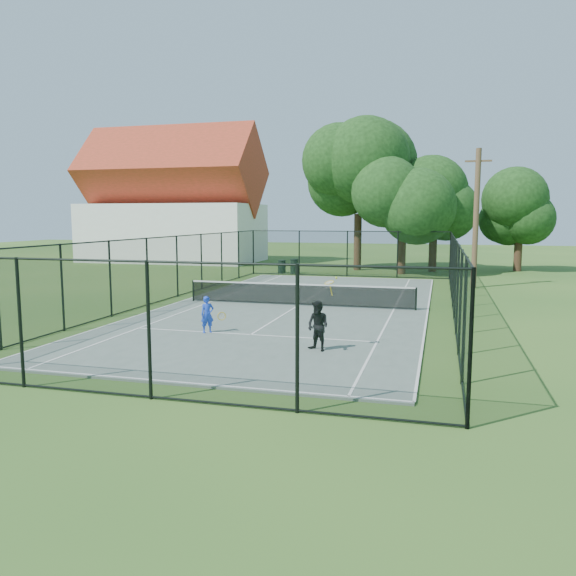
% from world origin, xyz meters
% --- Properties ---
extents(ground, '(120.00, 120.00, 0.00)m').
position_xyz_m(ground, '(0.00, 0.00, 0.00)').
color(ground, '#294E1B').
extents(tennis_court, '(11.00, 24.00, 0.06)m').
position_xyz_m(tennis_court, '(0.00, 0.00, 0.03)').
color(tennis_court, slate).
rests_on(tennis_court, ground).
extents(tennis_net, '(10.08, 0.08, 0.95)m').
position_xyz_m(tennis_net, '(0.00, 0.00, 0.58)').
color(tennis_net, black).
rests_on(tennis_net, tennis_court).
extents(fence, '(13.10, 26.10, 3.00)m').
position_xyz_m(fence, '(0.00, 0.00, 1.50)').
color(fence, black).
rests_on(fence, ground).
extents(tree_near_left, '(7.44, 7.44, 9.71)m').
position_xyz_m(tree_near_left, '(-0.01, 17.75, 5.97)').
color(tree_near_left, '#332114').
rests_on(tree_near_left, ground).
extents(tree_near_mid, '(5.57, 5.57, 7.29)m').
position_xyz_m(tree_near_mid, '(3.34, 15.53, 4.48)').
color(tree_near_mid, '#332114').
rests_on(tree_near_mid, ground).
extents(tree_near_right, '(5.38, 5.38, 7.43)m').
position_xyz_m(tree_near_right, '(5.37, 17.91, 4.72)').
color(tree_near_right, '#332114').
rests_on(tree_near_right, ground).
extents(tree_far_right, '(4.76, 4.76, 6.29)m').
position_xyz_m(tree_far_right, '(11.30, 19.83, 3.89)').
color(tree_far_right, '#332114').
rests_on(tree_far_right, ground).
extents(building, '(15.30, 8.15, 11.87)m').
position_xyz_m(building, '(-17.00, 22.00, 4.93)').
color(building, silver).
rests_on(building, ground).
extents(trash_bin_left, '(0.58, 0.58, 0.90)m').
position_xyz_m(trash_bin_left, '(-4.78, 14.11, 0.45)').
color(trash_bin_left, black).
rests_on(trash_bin_left, ground).
extents(trash_bin_right, '(0.58, 0.58, 1.02)m').
position_xyz_m(trash_bin_right, '(-3.83, 13.92, 0.51)').
color(trash_bin_right, black).
rests_on(trash_bin_right, ground).
extents(utility_pole, '(1.40, 0.30, 7.58)m').
position_xyz_m(utility_pole, '(7.72, 9.00, 3.85)').
color(utility_pole, '#4C3823').
rests_on(utility_pole, ground).
extents(player_blue, '(0.85, 0.51, 1.22)m').
position_xyz_m(player_blue, '(-1.51, -6.44, 0.67)').
color(player_blue, blue).
rests_on(player_blue, tennis_court).
extents(player_black, '(0.88, 1.13, 2.09)m').
position_xyz_m(player_black, '(2.58, -7.97, 0.79)').
color(player_black, black).
rests_on(player_black, tennis_court).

